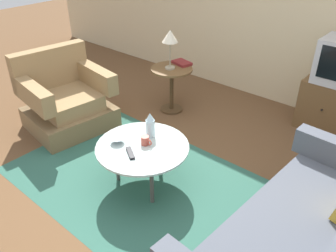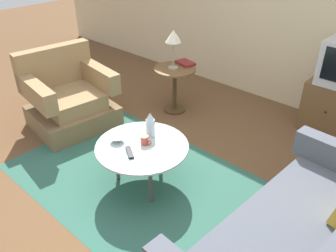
% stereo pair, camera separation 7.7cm
% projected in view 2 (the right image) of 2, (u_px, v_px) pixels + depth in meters
% --- Properties ---
extents(ground_plane, '(16.00, 16.00, 0.00)m').
position_uv_depth(ground_plane, '(158.00, 184.00, 3.25)').
color(ground_plane, brown).
extents(area_rug, '(2.56, 1.62, 0.00)m').
position_uv_depth(area_rug, '(144.00, 183.00, 3.25)').
color(area_rug, '#2D5B4C').
rests_on(area_rug, ground).
extents(armchair, '(0.92, 0.99, 0.88)m').
position_uv_depth(armchair, '(69.00, 100.00, 4.05)').
color(armchair, brown).
rests_on(armchair, ground).
extents(couch, '(0.96, 1.86, 0.84)m').
position_uv_depth(couch, '(297.00, 247.00, 2.28)').
color(couch, '#3E424B').
rests_on(couch, ground).
extents(coffee_table, '(0.82, 0.82, 0.43)m').
position_uv_depth(coffee_table, '(142.00, 148.00, 3.05)').
color(coffee_table, '#B2C6C1').
rests_on(coffee_table, ground).
extents(side_table, '(0.51, 0.51, 0.58)m').
position_uv_depth(side_table, '(175.00, 80.00, 4.27)').
color(side_table, brown).
rests_on(side_table, ground).
extents(table_lamp, '(0.19, 0.19, 0.47)m').
position_uv_depth(table_lamp, '(173.00, 38.00, 3.99)').
color(table_lamp, '#9E937A').
rests_on(table_lamp, side_table).
extents(vase, '(0.08, 0.08, 0.24)m').
position_uv_depth(vase, '(150.00, 125.00, 3.10)').
color(vase, silver).
rests_on(vase, coffee_table).
extents(mug, '(0.12, 0.07, 0.08)m').
position_uv_depth(mug, '(145.00, 140.00, 3.03)').
color(mug, '#B74C3D').
rests_on(mug, coffee_table).
extents(bowl, '(0.13, 0.13, 0.05)m').
position_uv_depth(bowl, '(117.00, 139.00, 3.07)').
color(bowl, slate).
rests_on(bowl, coffee_table).
extents(tv_remote_dark, '(0.17, 0.13, 0.02)m').
position_uv_depth(tv_remote_dark, '(130.00, 152.00, 2.92)').
color(tv_remote_dark, black).
rests_on(tv_remote_dark, coffee_table).
extents(book, '(0.26, 0.20, 0.03)m').
position_uv_depth(book, '(185.00, 63.00, 4.29)').
color(book, maroon).
rests_on(book, side_table).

